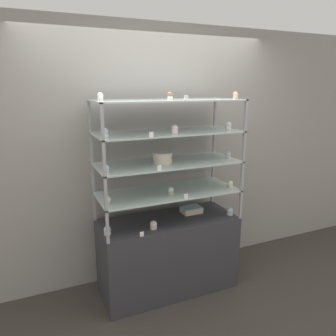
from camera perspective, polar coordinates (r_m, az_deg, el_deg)
ground_plane at (r=3.57m, az=0.00°, el=-19.96°), size 20.00×20.00×0.00m
back_wall at (r=3.41m, az=-2.82°, el=2.30°), size 8.00×0.05×2.60m
display_base at (r=3.37m, az=0.00°, el=-14.72°), size 1.33×0.55×0.74m
display_riser_lower at (r=3.11m, az=0.00°, el=-4.34°), size 1.33×0.55×0.28m
display_riser_middle at (r=3.04m, az=0.00°, el=0.76°), size 1.33×0.55×0.28m
display_riser_upper at (r=2.98m, az=0.00°, el=6.08°), size 1.33×0.55×0.28m
display_riser_top at (r=2.96m, az=0.00°, el=11.55°), size 1.33×0.55×0.28m
layer_cake_centerpiece at (r=2.99m, az=-0.94°, el=1.83°), size 0.18×0.18×0.10m
sheet_cake_frosted at (r=3.36m, az=4.07°, el=-7.26°), size 0.20×0.14×0.06m
cupcake_0 at (r=2.94m, az=-10.51°, el=-10.66°), size 0.06×0.06×0.08m
cupcake_1 at (r=3.00m, az=-2.54°, el=-9.88°), size 0.06×0.06×0.08m
cupcake_2 at (r=3.36m, az=10.72°, el=-7.43°), size 0.06×0.06×0.08m
price_tag_0 at (r=2.87m, az=-4.58°, el=-11.40°), size 0.04×0.00×0.04m
cupcake_3 at (r=2.82m, az=-10.46°, el=-5.56°), size 0.05×0.05×0.07m
cupcake_4 at (r=3.02m, az=0.50°, el=-3.97°), size 0.05×0.05×0.07m
cupcake_5 at (r=3.28m, az=10.78°, el=-2.76°), size 0.05×0.05×0.07m
price_tag_1 at (r=2.91m, az=3.16°, el=-4.93°), size 0.04×0.00×0.04m
cupcake_6 at (r=2.70m, az=-10.78°, el=-0.17°), size 0.06×0.06×0.07m
cupcake_7 at (r=3.27m, az=10.35°, el=2.33°), size 0.06×0.06×0.07m
price_tag_2 at (r=2.73m, az=-1.53°, el=0.02°), size 0.04×0.00×0.04m
cupcake_8 at (r=2.70m, az=-10.95°, el=6.05°), size 0.06×0.06×0.07m
cupcake_9 at (r=2.87m, az=1.20°, el=6.77°), size 0.06×0.06×0.07m
cupcake_10 at (r=3.19m, az=10.46°, el=7.28°), size 0.06×0.06×0.07m
price_tag_3 at (r=2.65m, az=-2.92°, el=5.86°), size 0.04×0.00×0.04m
cupcake_11 at (r=2.73m, az=-11.72°, el=12.06°), size 0.05×0.05×0.07m
cupcake_12 at (r=2.89m, az=0.37°, el=12.44°), size 0.05×0.05×0.07m
cupcake_13 at (r=3.12m, az=11.68°, el=12.28°), size 0.05×0.05×0.07m
price_tag_4 at (r=2.75m, az=3.17°, el=12.11°), size 0.04×0.00×0.04m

